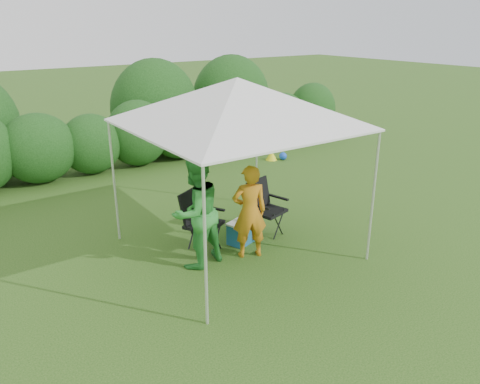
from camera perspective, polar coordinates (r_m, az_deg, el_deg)
ground at (r=7.60m, az=1.87°, el=-8.28°), size 70.00×70.00×0.00m
hedge at (r=12.37m, az=-14.84°, el=6.44°), size 15.14×1.53×1.80m
canopy at (r=7.18m, az=-0.32°, el=10.90°), size 3.10×3.10×2.83m
chair_right at (r=8.34m, az=2.99°, el=-1.42°), size 0.71×0.67×0.98m
chair_left at (r=7.78m, az=-5.04°, el=-3.01°), size 0.77×0.76×1.01m
man at (r=7.42m, az=1.16°, el=-2.43°), size 0.66×0.54×1.54m
woman at (r=7.13m, az=-5.36°, el=-2.46°), size 0.98×0.84×1.77m
cooler at (r=8.08m, az=0.17°, el=-4.90°), size 0.55×0.47×0.39m
bottle at (r=7.96m, az=0.70°, el=-2.89°), size 0.06×0.06×0.23m
lawn_toy at (r=12.95m, az=4.23°, el=4.46°), size 0.53×0.44×0.26m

